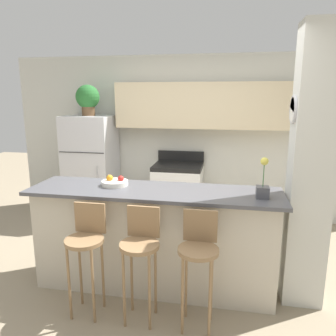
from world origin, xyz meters
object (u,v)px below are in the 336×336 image
at_px(refrigerator, 91,167).
at_px(bar_stool_right, 199,253).
at_px(bar_stool_mid, 141,247).
at_px(stove_range, 178,193).
at_px(trash_bin, 123,212).
at_px(orchid_vase, 263,186).
at_px(fruit_bowl, 115,182).
at_px(potted_plant_on_fridge, 88,98).
at_px(bar_stool_left, 86,243).

xyz_separation_m(refrigerator, bar_stool_right, (1.94, -2.29, -0.14)).
bearing_deg(refrigerator, bar_stool_mid, -57.82).
bearing_deg(stove_range, refrigerator, -178.72).
relative_size(stove_range, trash_bin, 2.82).
height_order(bar_stool_mid, orchid_vase, orchid_vase).
distance_m(bar_stool_mid, fruit_bowl, 0.82).
relative_size(stove_range, potted_plant_on_fridge, 2.30).
bearing_deg(bar_stool_right, refrigerator, 130.22).
bearing_deg(bar_stool_right, orchid_vase, 39.89).
bearing_deg(fruit_bowl, bar_stool_right, -32.31).
distance_m(stove_range, trash_bin, 0.89).
bearing_deg(fruit_bowl, bar_stool_mid, -53.86).
xyz_separation_m(stove_range, fruit_bowl, (-0.38, -1.74, 0.61)).
bearing_deg(bar_stool_mid, trash_bin, 112.42).
bearing_deg(bar_stool_mid, refrigerator, 122.18).
bearing_deg(stove_range, orchid_vase, -60.56).
bearing_deg(orchid_vase, bar_stool_mid, -156.78).
bearing_deg(fruit_bowl, potted_plant_on_fridge, 120.75).
bearing_deg(orchid_vase, fruit_bowl, 174.23).
distance_m(bar_stool_left, orchid_vase, 1.65).
distance_m(refrigerator, bar_stool_right, 3.01).
height_order(refrigerator, bar_stool_mid, refrigerator).
bearing_deg(fruit_bowl, trash_bin, 106.05).
bearing_deg(refrigerator, stove_range, 1.28).
xyz_separation_m(stove_range, trash_bin, (-0.81, -0.26, -0.27)).
bearing_deg(fruit_bowl, orchid_vase, -5.77).
bearing_deg(orchid_vase, potted_plant_on_fridge, 142.99).
bearing_deg(bar_stool_mid, bar_stool_right, 0.00).
distance_m(bar_stool_left, fruit_bowl, 0.71).
height_order(bar_stool_left, trash_bin, bar_stool_left).
bearing_deg(trash_bin, bar_stool_mid, -67.58).
bearing_deg(fruit_bowl, refrigerator, 120.75).
distance_m(potted_plant_on_fridge, fruit_bowl, 2.15).
height_order(bar_stool_mid, bar_stool_right, same).
xyz_separation_m(bar_stool_mid, bar_stool_right, (0.50, 0.00, 0.00)).
bearing_deg(potted_plant_on_fridge, bar_stool_mid, -57.82).
bearing_deg(potted_plant_on_fridge, fruit_bowl, -59.25).
bearing_deg(refrigerator, trash_bin, -20.96).
bearing_deg(refrigerator, bar_stool_right, -49.78).
relative_size(refrigerator, bar_stool_mid, 1.62).
bearing_deg(stove_range, bar_stool_left, -100.97).
height_order(bar_stool_left, bar_stool_right, same).
xyz_separation_m(bar_stool_right, potted_plant_on_fridge, (-1.94, 2.29, 1.22)).
distance_m(bar_stool_left, potted_plant_on_fridge, 2.77).
bearing_deg(bar_stool_right, bar_stool_left, 180.00).
height_order(stove_range, bar_stool_mid, stove_range).
height_order(bar_stool_left, orchid_vase, orchid_vase).
xyz_separation_m(bar_stool_mid, trash_bin, (-0.85, 2.07, -0.48)).
relative_size(orchid_vase, fruit_bowl, 1.38).
relative_size(refrigerator, bar_stool_left, 1.62).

